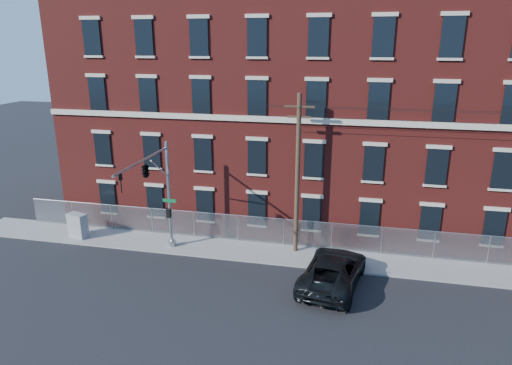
{
  "coord_description": "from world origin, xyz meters",
  "views": [
    {
      "loc": [
        5.38,
        -21.21,
        12.96
      ],
      "look_at": [
        -0.24,
        4.0,
        5.01
      ],
      "focal_mm": 32.21,
      "sensor_mm": 36.0,
      "label": 1
    }
  ],
  "objects": [
    {
      "name": "utility_pole_near",
      "position": [
        2.0,
        5.6,
        5.34
      ],
      "size": [
        1.8,
        0.28,
        10.0
      ],
      "color": "#412F20",
      "rests_on": "ground"
    },
    {
      "name": "ground",
      "position": [
        0.0,
        0.0,
        0.0
      ],
      "size": [
        140.0,
        140.0,
        0.0
      ],
      "primitive_type": "plane",
      "color": "black",
      "rests_on": "ground"
    },
    {
      "name": "utility_cabinet",
      "position": [
        -12.83,
        4.5,
        0.95
      ],
      "size": [
        1.47,
        1.0,
        1.67
      ],
      "primitive_type": "cube",
      "rotation": [
        0.0,
        0.0,
        -0.27
      ],
      "color": "gray",
      "rests_on": "sidewalk"
    },
    {
      "name": "pickup_truck",
      "position": [
        4.57,
        1.93,
        0.87
      ],
      "size": [
        3.9,
        6.69,
        1.75
      ],
      "primitive_type": "imported",
      "rotation": [
        0.0,
        0.0,
        2.98
      ],
      "color": "black",
      "rests_on": "ground"
    },
    {
      "name": "traffic_signal_mast",
      "position": [
        -6.0,
        2.18,
        5.39
      ],
      "size": [
        0.9,
        6.75,
        7.0
      ],
      "color": "#9EA0A5",
      "rests_on": "ground"
    },
    {
      "name": "chain_link_fence",
      "position": [
        12.0,
        6.3,
        1.06
      ],
      "size": [
        59.06,
        0.06,
        1.85
      ],
      "color": "#A5A8AD",
      "rests_on": "ground"
    },
    {
      "name": "mill_building",
      "position": [
        12.0,
        13.93,
        8.15
      ],
      "size": [
        55.3,
        14.32,
        16.3
      ],
      "color": "maroon",
      "rests_on": "ground"
    },
    {
      "name": "sidewalk",
      "position": [
        12.0,
        5.0,
        0.06
      ],
      "size": [
        65.0,
        3.0,
        0.12
      ],
      "primitive_type": "cube",
      "color": "gray",
      "rests_on": "ground"
    }
  ]
}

